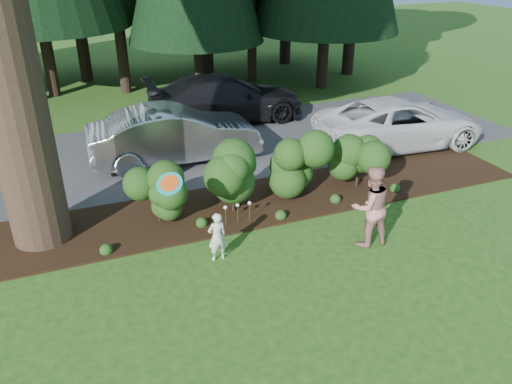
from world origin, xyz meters
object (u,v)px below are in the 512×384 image
(car_silver_wagon, at_px, (175,135))
(adult, at_px, (370,207))
(child, at_px, (217,237))
(car_dark_suv, at_px, (226,98))
(car_white_suv, at_px, (400,123))
(frisbee, at_px, (170,184))

(car_silver_wagon, height_order, adult, adult)
(child, height_order, adult, adult)
(car_silver_wagon, xyz_separation_m, car_dark_suv, (2.64, 3.11, 0.01))
(child, xyz_separation_m, adult, (3.27, -0.63, 0.37))
(car_silver_wagon, height_order, child, car_silver_wagon)
(adult, bearing_deg, car_silver_wagon, -62.73)
(car_white_suv, bearing_deg, adult, 142.00)
(car_silver_wagon, xyz_separation_m, frisbee, (-1.26, -5.20, 0.92))
(car_silver_wagon, xyz_separation_m, car_white_suv, (7.07, -1.38, -0.07))
(child, relative_size, adult, 0.60)
(car_white_suv, relative_size, child, 5.01)
(adult, distance_m, frisbee, 4.30)
(adult, bearing_deg, car_dark_suv, -86.43)
(car_dark_suv, height_order, frisbee, frisbee)
(car_white_suv, xyz_separation_m, child, (-7.49, -4.12, -0.25))
(car_white_suv, relative_size, car_dark_suv, 0.95)
(car_silver_wagon, bearing_deg, child, 176.20)
(child, relative_size, frisbee, 1.85)
(frisbee, bearing_deg, child, -19.33)
(car_white_suv, height_order, adult, adult)
(child, height_order, frisbee, frisbee)
(car_silver_wagon, relative_size, child, 4.60)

